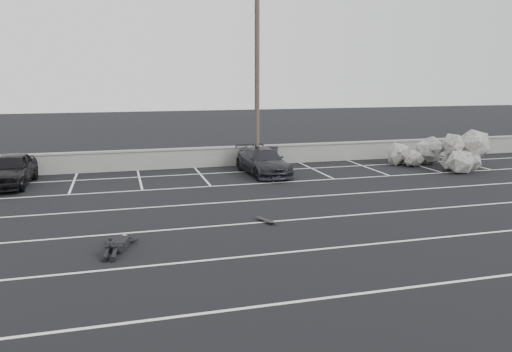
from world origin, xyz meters
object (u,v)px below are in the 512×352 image
object	(u,v)px
car_left	(10,170)
skateboard	(266,220)
riprap_pile	(438,158)
trash_bin	(272,155)
car_right	(263,161)
utility_pole	(257,74)
person	(120,240)

from	to	relation	value
car_left	skateboard	size ratio (longest dim) A/B	5.64
riprap_pile	skateboard	bearing A→B (deg)	-147.75
car_left	trash_bin	world-z (taller)	car_left
car_right	trash_bin	size ratio (longest dim) A/B	4.29
utility_pole	riprap_pile	world-z (taller)	utility_pole
car_right	skateboard	bearing A→B (deg)	-109.67
riprap_pile	utility_pole	bearing A→B (deg)	163.77
utility_pole	riprap_pile	bearing A→B (deg)	-16.23
skateboard	person	bearing A→B (deg)	172.22
car_right	utility_pole	distance (m)	4.78
car_left	riprap_pile	bearing A→B (deg)	0.53
trash_bin	skateboard	distance (m)	11.23
person	car_left	bearing A→B (deg)	131.04
riprap_pile	skateboard	distance (m)	14.10
riprap_pile	person	xyz separation A→B (m)	(-16.68, -8.77, -0.25)
car_right	trash_bin	world-z (taller)	car_right
car_right	person	size ratio (longest dim) A/B	1.82
car_right	riprap_pile	size ratio (longest dim) A/B	0.72
utility_pole	skateboard	bearing A→B (deg)	-103.93
car_left	trash_bin	distance (m)	13.09
car_right	person	xyz separation A→B (m)	(-7.04, -9.42, -0.42)
riprap_pile	trash_bin	bearing A→B (deg)	159.54
trash_bin	riprap_pile	size ratio (longest dim) A/B	0.17
riprap_pile	skateboard	world-z (taller)	riprap_pile
skateboard	car_left	bearing A→B (deg)	115.06
riprap_pile	person	size ratio (longest dim) A/B	2.53
car_right	utility_pole	bearing A→B (deg)	78.47
riprap_pile	person	distance (m)	18.85
person	skateboard	xyz separation A→B (m)	(4.76, 1.25, -0.16)
car_left	car_right	bearing A→B (deg)	1.31
car_left	person	world-z (taller)	car_left
car_left	trash_bin	size ratio (longest dim) A/B	4.15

